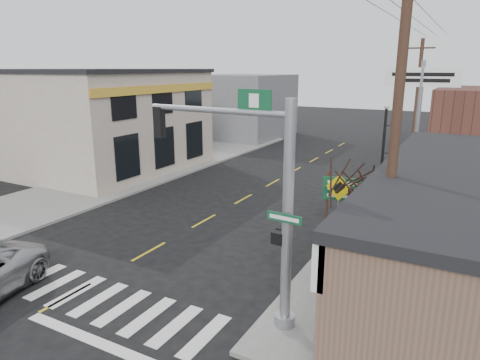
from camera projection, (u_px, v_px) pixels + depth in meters
The scene contains 18 objects.
ground at pixel (67, 297), 13.63m from camera, with size 140.00×140.00×0.00m, color black.
sidewalk_right at pixel (418, 219), 20.52m from camera, with size 6.00×38.00×0.13m, color slate.
sidewalk_left at pixel (133, 175), 28.82m from camera, with size 6.00×38.00×0.13m, color slate.
center_line at pixel (204, 221), 20.43m from camera, with size 0.12×56.00×0.01m, color gold.
crosswalk at pixel (77, 292), 13.97m from camera, with size 11.00×2.20×0.01m, color silver.
left_building at pixel (97, 121), 30.67m from camera, with size 12.00×12.00×6.80m, color #B4A896.
bldg_distant_left at pixel (241, 106), 45.10m from camera, with size 9.00×10.00×6.40m, color slate.
traffic_signal_pole at pixel (261, 190), 11.34m from camera, with size 5.08×0.39×6.44m.
guide_sign at pixel (342, 196), 17.82m from camera, with size 1.59×0.13×2.78m.
fire_hydrant at pixel (321, 250), 16.04m from camera, with size 0.20×0.20×0.64m.
ped_crossing_sign at pixel (338, 196), 17.34m from camera, with size 1.10×0.08×2.84m.
lamp_post at pixel (384, 149), 21.29m from camera, with size 0.69×0.54×5.29m.
dance_center_sign at pixel (420, 100), 20.79m from camera, with size 3.44×0.21×7.31m.
bare_tree at pixel (352, 171), 13.73m from camera, with size 2.39×2.39×4.78m.
shrub_front at pixel (413, 281), 13.29m from camera, with size 1.45×1.45×1.09m, color #193B1A.
shrub_back at pixel (434, 253), 15.65m from camera, with size 1.02×1.02×0.77m, color black.
utility_pole_near at pixel (395, 133), 11.34m from camera, with size 1.80×0.27×10.32m.
utility_pole_far at pixel (416, 109), 26.84m from camera, with size 1.51×0.23×8.70m.
Camera 1 is at (10.71, -8.11, 7.09)m, focal length 32.00 mm.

